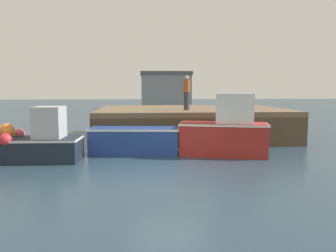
{
  "coord_description": "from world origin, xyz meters",
  "views": [
    {
      "loc": [
        -0.91,
        -10.88,
        2.75
      ],
      "look_at": [
        0.37,
        4.81,
        1.0
      ],
      "focal_mm": 35.69,
      "sensor_mm": 36.0,
      "label": 1
    }
  ],
  "objects_px": {
    "fishing_boat_near_left": "(40,141)",
    "fishing_boat_near_right": "(134,140)",
    "dockworker": "(187,93)",
    "fishing_boat_mid": "(226,132)"
  },
  "relations": [
    {
      "from": "fishing_boat_near_right",
      "to": "fishing_boat_mid",
      "type": "bearing_deg",
      "value": -8.6
    },
    {
      "from": "fishing_boat_near_right",
      "to": "fishing_boat_mid",
      "type": "xyz_separation_m",
      "value": [
        3.79,
        -0.57,
        0.39
      ]
    },
    {
      "from": "fishing_boat_near_right",
      "to": "dockworker",
      "type": "xyz_separation_m",
      "value": [
        2.65,
        3.11,
        1.96
      ]
    },
    {
      "from": "fishing_boat_near_left",
      "to": "dockworker",
      "type": "xyz_separation_m",
      "value": [
        6.23,
        4.22,
        1.8
      ]
    },
    {
      "from": "fishing_boat_near_left",
      "to": "fishing_boat_near_right",
      "type": "distance_m",
      "value": 3.75
    },
    {
      "from": "fishing_boat_mid",
      "to": "dockworker",
      "type": "bearing_deg",
      "value": 107.15
    },
    {
      "from": "fishing_boat_near_left",
      "to": "fishing_boat_mid",
      "type": "xyz_separation_m",
      "value": [
        7.36,
        0.54,
        0.22
      ]
    },
    {
      "from": "fishing_boat_mid",
      "to": "dockworker",
      "type": "relative_size",
      "value": 2.16
    },
    {
      "from": "fishing_boat_near_left",
      "to": "dockworker",
      "type": "bearing_deg",
      "value": 34.11
    },
    {
      "from": "fishing_boat_near_left",
      "to": "fishing_boat_mid",
      "type": "distance_m",
      "value": 7.38
    }
  ]
}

